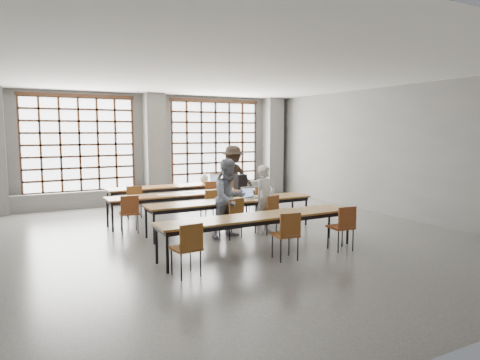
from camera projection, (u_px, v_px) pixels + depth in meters
name	position (u px, v px, depth m)	size (l,w,h in m)	color
floor	(227.00, 237.00, 9.35)	(11.00, 11.00, 0.00)	#4F504D
ceiling	(227.00, 74.00, 8.96)	(11.00, 11.00, 0.00)	silver
wall_back	(152.00, 148.00, 13.97)	(10.00, 10.00, 0.00)	#5C5C59
wall_front	(469.00, 186.00, 4.34)	(10.00, 10.00, 0.00)	#5C5C59
wall_right	(393.00, 152.00, 11.51)	(11.00, 11.00, 0.00)	#5C5C59
column_mid	(155.00, 148.00, 13.72)	(0.60, 0.55, 3.50)	#5C5C5A
column_right	(273.00, 146.00, 15.84)	(0.60, 0.55, 3.50)	#5C5C5A
window_left	(79.00, 145.00, 12.82)	(3.32, 0.12, 3.00)	white
window_right	(215.00, 143.00, 14.94)	(3.32, 0.12, 3.00)	white
sill_ledge	(155.00, 194.00, 13.96)	(9.80, 0.35, 0.50)	#5C5C5A
desk_row_a	(177.00, 187.00, 12.50)	(4.00, 0.70, 0.73)	brown
desk_row_b	(186.00, 196.00, 10.91)	(4.00, 0.70, 0.73)	brown
desk_row_c	(231.00, 203.00, 9.84)	(4.00, 0.70, 0.73)	brown
desk_row_d	(260.00, 219.00, 8.05)	(4.00, 0.70, 0.73)	brown
chair_back_left	(134.00, 198.00, 11.30)	(0.48, 0.49, 0.88)	brown
chair_back_mid	(210.00, 193.00, 12.34)	(0.44, 0.45, 0.88)	brown
chair_back_right	(235.00, 191.00, 12.72)	(0.43, 0.44, 0.88)	brown
chair_mid_left	(129.00, 210.00, 9.62)	(0.48, 0.48, 0.88)	brown
chair_mid_centre	(211.00, 203.00, 10.56)	(0.43, 0.44, 0.88)	brown
chair_mid_right	(259.00, 199.00, 11.22)	(0.42, 0.43, 0.88)	brown
chair_front_left	(233.00, 214.00, 9.17)	(0.50, 0.51, 0.88)	brown
chair_front_right	(269.00, 210.00, 9.60)	(0.53, 0.53, 0.88)	brown
chair_near_left	(188.00, 244.00, 6.72)	(0.46, 0.47, 0.88)	brown
chair_near_mid	(287.00, 231.00, 7.60)	(0.47, 0.47, 0.88)	brown
chair_near_right	(343.00, 224.00, 8.21)	(0.46, 0.46, 0.88)	brown
student_male	(265.00, 199.00, 9.67)	(0.56, 0.37, 1.54)	silver
student_female	(230.00, 198.00, 9.23)	(0.83, 0.65, 1.71)	#19244B
student_back	(233.00, 177.00, 12.78)	(1.21, 0.70, 1.88)	black
laptop_front	(249.00, 195.00, 10.17)	(0.40, 0.35, 0.26)	#B3B3B8
laptop_back	(217.00, 180.00, 13.22)	(0.37, 0.31, 0.26)	#A9A9AE
mouse	(267.00, 196.00, 10.26)	(0.10, 0.06, 0.04)	silver
green_box	(228.00, 198.00, 9.87)	(0.25, 0.09, 0.09)	#297C28
phone	(240.00, 200.00, 9.82)	(0.13, 0.06, 0.01)	black
paper_sheet_a	(163.00, 195.00, 10.66)	(0.30, 0.21, 0.00)	white
paper_sheet_b	(176.00, 194.00, 10.72)	(0.30, 0.21, 0.00)	white
paper_sheet_c	(190.00, 193.00, 10.95)	(0.30, 0.21, 0.00)	silver
backpack	(241.00, 182.00, 11.67)	(0.32, 0.20, 0.40)	black
plastic_bag	(204.00, 179.00, 12.94)	(0.26, 0.21, 0.29)	silver
red_pouch	(186.00, 245.00, 6.78)	(0.20, 0.08, 0.06)	#A42D14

